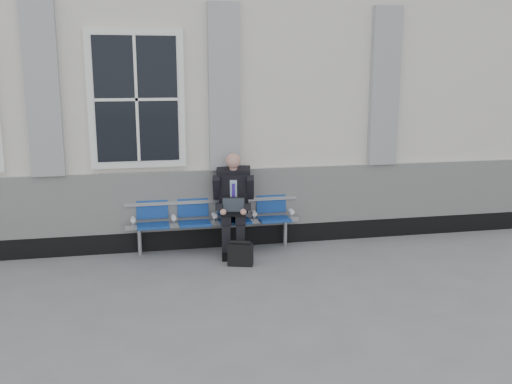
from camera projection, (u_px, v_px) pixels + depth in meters
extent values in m
plane|color=slate|center=(116.00, 289.00, 7.07)|extent=(70.00, 70.00, 0.00)
cube|color=beige|center=(116.00, 103.00, 9.98)|extent=(14.00, 4.00, 4.20)
cube|color=black|center=(119.00, 243.00, 8.44)|extent=(14.00, 0.10, 0.30)
cube|color=silver|center=(117.00, 203.00, 8.31)|extent=(14.00, 0.08, 0.90)
cube|color=#95979A|center=(43.00, 89.00, 7.76)|extent=(0.45, 0.14, 2.40)
cube|color=#95979A|center=(224.00, 88.00, 8.27)|extent=(0.45, 0.14, 2.40)
cube|color=#95979A|center=(384.00, 87.00, 8.77)|extent=(0.45, 0.14, 2.40)
cube|color=white|center=(137.00, 99.00, 8.07)|extent=(1.35, 0.10, 1.95)
cube|color=black|center=(137.00, 99.00, 8.02)|extent=(1.15, 0.02, 1.75)
cube|color=#9EA0A3|center=(214.00, 223.00, 8.51)|extent=(2.60, 0.07, 0.07)
cube|color=#9EA0A3|center=(213.00, 201.00, 8.56)|extent=(2.60, 0.05, 0.05)
cylinder|color=#9EA0A3|center=(140.00, 242.00, 8.33)|extent=(0.06, 0.06, 0.39)
cylinder|color=#9EA0A3|center=(285.00, 233.00, 8.77)|extent=(0.06, 0.06, 0.39)
cube|color=navy|center=(153.00, 226.00, 8.24)|extent=(0.46, 0.42, 0.07)
cube|color=navy|center=(152.00, 205.00, 8.39)|extent=(0.46, 0.10, 0.40)
cube|color=navy|center=(195.00, 223.00, 8.36)|extent=(0.46, 0.42, 0.07)
cube|color=navy|center=(193.00, 203.00, 8.51)|extent=(0.46, 0.10, 0.40)
cube|color=navy|center=(235.00, 221.00, 8.48)|extent=(0.46, 0.42, 0.07)
cube|color=navy|center=(232.00, 201.00, 8.63)|extent=(0.46, 0.10, 0.40)
cube|color=navy|center=(274.00, 219.00, 8.60)|extent=(0.46, 0.42, 0.07)
cube|color=navy|center=(271.00, 199.00, 8.75)|extent=(0.46, 0.10, 0.40)
cylinder|color=white|center=(133.00, 220.00, 8.19)|extent=(0.07, 0.12, 0.07)
cylinder|color=white|center=(174.00, 217.00, 8.31)|extent=(0.07, 0.12, 0.07)
cylinder|color=white|center=(214.00, 215.00, 8.43)|extent=(0.07, 0.12, 0.07)
cylinder|color=white|center=(254.00, 213.00, 8.55)|extent=(0.07, 0.12, 0.07)
cylinder|color=white|center=(291.00, 211.00, 8.67)|extent=(0.07, 0.12, 0.07)
cube|color=black|center=(226.00, 256.00, 8.18)|extent=(0.16, 0.29, 0.09)
cube|color=black|center=(241.00, 256.00, 8.18)|extent=(0.16, 0.29, 0.09)
cube|color=black|center=(226.00, 241.00, 8.20)|extent=(0.15, 0.16, 0.47)
cube|color=black|center=(241.00, 241.00, 8.20)|extent=(0.15, 0.16, 0.47)
cube|color=black|center=(227.00, 217.00, 8.36)|extent=(0.23, 0.48, 0.14)
cube|color=black|center=(241.00, 217.00, 8.36)|extent=(0.23, 0.48, 0.14)
cube|color=black|center=(234.00, 191.00, 8.49)|extent=(0.49, 0.43, 0.65)
cube|color=silver|center=(234.00, 192.00, 8.36)|extent=(0.12, 0.11, 0.37)
cube|color=#4225B1|center=(234.00, 193.00, 8.36)|extent=(0.06, 0.09, 0.31)
cube|color=black|center=(233.00, 171.00, 8.40)|extent=(0.53, 0.33, 0.15)
cylinder|color=tan|center=(233.00, 167.00, 8.33)|extent=(0.11, 0.11, 0.10)
sphere|color=tan|center=(233.00, 161.00, 8.25)|extent=(0.22, 0.22, 0.22)
cube|color=black|center=(217.00, 188.00, 8.37)|extent=(0.16, 0.31, 0.38)
cube|color=black|center=(250.00, 187.00, 8.38)|extent=(0.16, 0.31, 0.38)
cube|color=black|center=(219.00, 207.00, 8.24)|extent=(0.15, 0.33, 0.15)
cube|color=black|center=(248.00, 207.00, 8.25)|extent=(0.15, 0.33, 0.15)
sphere|color=tan|center=(223.00, 212.00, 8.11)|extent=(0.09, 0.09, 0.09)
sphere|color=tan|center=(243.00, 212.00, 8.11)|extent=(0.09, 0.09, 0.09)
cube|color=black|center=(233.00, 214.00, 8.20)|extent=(0.38, 0.30, 0.02)
cube|color=black|center=(233.00, 205.00, 8.29)|extent=(0.35, 0.15, 0.22)
cube|color=black|center=(233.00, 205.00, 8.29)|extent=(0.32, 0.13, 0.19)
cube|color=black|center=(240.00, 255.00, 7.88)|extent=(0.37, 0.25, 0.31)
cylinder|color=black|center=(240.00, 243.00, 7.84)|extent=(0.28, 0.14, 0.05)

